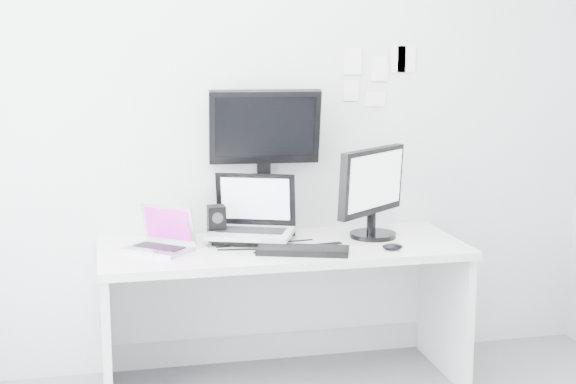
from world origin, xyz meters
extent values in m
plane|color=silver|center=(0.00, 1.60, 1.35)|extent=(3.60, 0.00, 3.60)
cube|color=white|center=(0.00, 1.25, 0.36)|extent=(1.80, 0.70, 0.73)
cube|color=#A8A8AC|center=(-0.61, 1.26, 0.84)|extent=(0.37, 0.37, 0.23)
cube|color=black|center=(-0.31, 1.43, 0.82)|extent=(0.10, 0.10, 0.18)
cube|color=silver|center=(-0.15, 1.34, 0.90)|extent=(0.50, 0.45, 0.34)
cube|color=black|center=(-0.04, 1.54, 1.12)|extent=(0.59, 0.25, 0.78)
cube|color=black|center=(0.49, 1.32, 0.97)|extent=(0.56, 0.52, 0.48)
cube|color=black|center=(0.06, 1.07, 0.74)|extent=(0.46, 0.29, 0.03)
ellipsoid|color=black|center=(0.49, 1.04, 0.75)|extent=(0.11, 0.08, 0.03)
cube|color=white|center=(0.45, 1.59, 1.62)|extent=(0.10, 0.00, 0.14)
cube|color=white|center=(0.60, 1.59, 1.58)|extent=(0.09, 0.00, 0.13)
cube|color=white|center=(0.75, 1.59, 1.63)|extent=(0.10, 0.00, 0.14)
cube|color=white|center=(0.58, 1.59, 1.42)|extent=(0.11, 0.00, 0.08)
cube|color=white|center=(0.44, 1.59, 1.47)|extent=(0.08, 0.00, 0.11)
cube|color=white|center=(0.70, 1.59, 1.63)|extent=(0.08, 0.00, 0.14)
camera|label=1|loc=(-0.84, -2.67, 1.72)|focal=51.94mm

